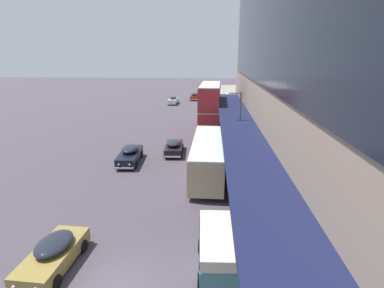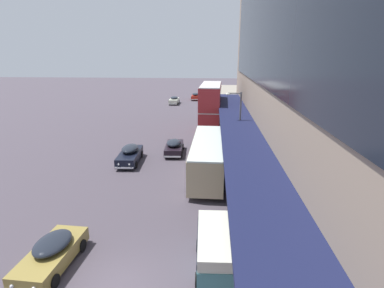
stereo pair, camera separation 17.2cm
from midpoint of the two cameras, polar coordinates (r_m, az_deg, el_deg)
The scene contains 12 objects.
ground at distance 15.29m, azimuth -13.84°, elevation -24.83°, with size 240.00×240.00×0.00m, color #49414B.
transit_bus_kerbside_front at distance 39.87m, azimuth 3.33°, elevation 7.17°, with size 3.07×9.46×6.28m.
transit_bus_kerbside_rear at distance 25.50m, azimuth 2.86°, elevation -2.11°, with size 2.99×10.57×3.09m.
sedan_second_near at distance 29.31m, azimuth -11.92°, elevation -1.93°, with size 2.07×5.07×1.64m.
sedan_lead_mid at distance 31.27m, azimuth -3.62°, elevation -0.51°, with size 2.02×4.53×1.53m.
sedan_far_back at distance 68.67m, azimuth 0.43°, elevation 9.07°, with size 1.98×4.40×1.59m.
sedan_trailing_mid at distance 63.05m, azimuth -3.70°, elevation 8.33°, with size 1.88×4.76×1.54m.
sedan_oncoming_front at distance 16.96m, azimuth -25.16°, elevation -18.36°, with size 2.12×4.53×1.43m.
vw_van at distance 15.34m, azimuth 4.56°, elevation -18.94°, with size 2.01×4.60×1.96m.
pedestrian_at_kerb at distance 20.38m, azimuth 11.52°, elevation -9.34°, with size 0.43×0.51×1.86m.
street_lamp at distance 28.77m, azimuth 8.58°, elevation 4.41°, with size 1.50×0.28×6.50m.
fire_hydrant at distance 23.77m, azimuth 10.28°, elevation -7.17°, with size 0.20×0.40×0.70m.
Camera 1 is at (3.93, -10.82, 10.05)m, focal length 28.00 mm.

